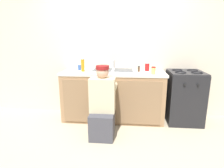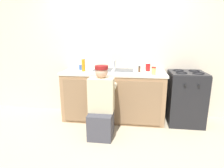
{
  "view_description": "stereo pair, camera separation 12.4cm",
  "coord_description": "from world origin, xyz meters",
  "px_view_note": "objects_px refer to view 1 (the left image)",
  "views": [
    {
      "loc": [
        0.29,
        -3.02,
        1.5
      ],
      "look_at": [
        0.0,
        0.1,
        0.73
      ],
      "focal_mm": 30.0,
      "sensor_mm": 36.0,
      "label": 1
    },
    {
      "loc": [
        0.41,
        -3.01,
        1.5
      ],
      "look_at": [
        0.0,
        0.1,
        0.73
      ],
      "focal_mm": 30.0,
      "sensor_mm": 36.0,
      "label": 2
    }
  ],
  "objects_px": {
    "soda_cup_red": "(147,67)",
    "coffee_mug": "(80,68)",
    "stove_range": "(184,97)",
    "plumber_person": "(102,108)",
    "spice_bottle_pepper": "(139,69)",
    "sink_double_basin": "(113,71)",
    "condiment_jar": "(153,70)",
    "soap_bottle_orange": "(83,65)"
  },
  "relations": [
    {
      "from": "soda_cup_red",
      "to": "spice_bottle_pepper",
      "type": "xyz_separation_m",
      "value": [
        -0.16,
        -0.11,
        -0.02
      ]
    },
    {
      "from": "sink_double_basin",
      "to": "soap_bottle_orange",
      "type": "distance_m",
      "value": 0.56
    },
    {
      "from": "plumber_person",
      "to": "soda_cup_red",
      "type": "xyz_separation_m",
      "value": [
        0.72,
        0.81,
        0.52
      ]
    },
    {
      "from": "coffee_mug",
      "to": "condiment_jar",
      "type": "xyz_separation_m",
      "value": [
        1.33,
        -0.29,
        0.02
      ]
    },
    {
      "from": "plumber_person",
      "to": "spice_bottle_pepper",
      "type": "bearing_deg",
      "value": 50.68
    },
    {
      "from": "stove_range",
      "to": "coffee_mug",
      "type": "bearing_deg",
      "value": 176.69
    },
    {
      "from": "sink_double_basin",
      "to": "spice_bottle_pepper",
      "type": "height_order",
      "value": "sink_double_basin"
    },
    {
      "from": "soap_bottle_orange",
      "to": "coffee_mug",
      "type": "relative_size",
      "value": 1.98
    },
    {
      "from": "spice_bottle_pepper",
      "to": "condiment_jar",
      "type": "distance_m",
      "value": 0.31
    },
    {
      "from": "sink_double_basin",
      "to": "spice_bottle_pepper",
      "type": "distance_m",
      "value": 0.46
    },
    {
      "from": "stove_range",
      "to": "coffee_mug",
      "type": "relative_size",
      "value": 7.5
    },
    {
      "from": "stove_range",
      "to": "spice_bottle_pepper",
      "type": "bearing_deg",
      "value": 177.99
    },
    {
      "from": "sink_double_basin",
      "to": "spice_bottle_pepper",
      "type": "bearing_deg",
      "value": 3.32
    },
    {
      "from": "stove_range",
      "to": "soda_cup_red",
      "type": "height_order",
      "value": "soda_cup_red"
    },
    {
      "from": "sink_double_basin",
      "to": "coffee_mug",
      "type": "height_order",
      "value": "sink_double_basin"
    },
    {
      "from": "stove_range",
      "to": "plumber_person",
      "type": "distance_m",
      "value": 1.55
    },
    {
      "from": "spice_bottle_pepper",
      "to": "coffee_mug",
      "type": "bearing_deg",
      "value": 175.71
    },
    {
      "from": "plumber_person",
      "to": "soap_bottle_orange",
      "type": "bearing_deg",
      "value": 125.0
    },
    {
      "from": "plumber_person",
      "to": "soap_bottle_orange",
      "type": "height_order",
      "value": "soap_bottle_orange"
    },
    {
      "from": "soda_cup_red",
      "to": "coffee_mug",
      "type": "distance_m",
      "value": 1.25
    },
    {
      "from": "plumber_person",
      "to": "condiment_jar",
      "type": "distance_m",
      "value": 1.06
    },
    {
      "from": "soda_cup_red",
      "to": "condiment_jar",
      "type": "height_order",
      "value": "soda_cup_red"
    },
    {
      "from": "stove_range",
      "to": "coffee_mug",
      "type": "xyz_separation_m",
      "value": [
        -1.92,
        0.11,
        0.49
      ]
    },
    {
      "from": "sink_double_basin",
      "to": "stove_range",
      "type": "relative_size",
      "value": 0.85
    },
    {
      "from": "soda_cup_red",
      "to": "coffee_mug",
      "type": "xyz_separation_m",
      "value": [
        -1.25,
        -0.03,
        -0.03
      ]
    },
    {
      "from": "spice_bottle_pepper",
      "to": "coffee_mug",
      "type": "relative_size",
      "value": 0.83
    },
    {
      "from": "coffee_mug",
      "to": "condiment_jar",
      "type": "height_order",
      "value": "condiment_jar"
    },
    {
      "from": "sink_double_basin",
      "to": "plumber_person",
      "type": "relative_size",
      "value": 0.72
    },
    {
      "from": "plumber_person",
      "to": "spice_bottle_pepper",
      "type": "distance_m",
      "value": 1.02
    },
    {
      "from": "plumber_person",
      "to": "condiment_jar",
      "type": "xyz_separation_m",
      "value": [
        0.8,
        0.48,
        0.51
      ]
    },
    {
      "from": "soda_cup_red",
      "to": "condiment_jar",
      "type": "bearing_deg",
      "value": -76.79
    },
    {
      "from": "soda_cup_red",
      "to": "soap_bottle_orange",
      "type": "bearing_deg",
      "value": -171.43
    },
    {
      "from": "stove_range",
      "to": "condiment_jar",
      "type": "height_order",
      "value": "condiment_jar"
    },
    {
      "from": "sink_double_basin",
      "to": "condiment_jar",
      "type": "xyz_separation_m",
      "value": [
        0.69,
        -0.18,
        0.05
      ]
    },
    {
      "from": "sink_double_basin",
      "to": "soda_cup_red",
      "type": "bearing_deg",
      "value": 12.76
    },
    {
      "from": "stove_range",
      "to": "plumber_person",
      "type": "relative_size",
      "value": 0.86
    },
    {
      "from": "soap_bottle_orange",
      "to": "spice_bottle_pepper",
      "type": "bearing_deg",
      "value": 3.53
    },
    {
      "from": "stove_range",
      "to": "soap_bottle_orange",
      "type": "distance_m",
      "value": 1.92
    },
    {
      "from": "sink_double_basin",
      "to": "spice_bottle_pepper",
      "type": "xyz_separation_m",
      "value": [
        0.46,
        0.03,
        0.03
      ]
    },
    {
      "from": "stove_range",
      "to": "sink_double_basin",
      "type": "bearing_deg",
      "value": 179.9
    },
    {
      "from": "soda_cup_red",
      "to": "plumber_person",
      "type": "bearing_deg",
      "value": -131.9
    },
    {
      "from": "soap_bottle_orange",
      "to": "spice_bottle_pepper",
      "type": "relative_size",
      "value": 2.38
    }
  ]
}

